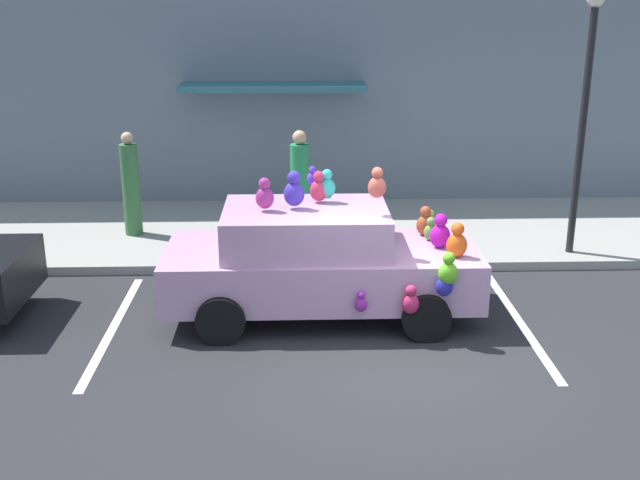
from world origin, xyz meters
TOP-DOWN VIEW (x-y plane):
  - ground_plane at (0.00, 0.00)m, footprint 60.00×60.00m
  - sidewalk at (0.00, 5.00)m, footprint 24.00×4.00m
  - storefront_building at (-0.02, 7.14)m, footprint 24.00×1.25m
  - parking_stripe_front at (1.74, 1.00)m, footprint 0.12×3.60m
  - parking_stripe_rear at (-3.81, 1.00)m, footprint 0.12×3.60m
  - plush_covered_car at (-1.01, 1.36)m, footprint 4.27×2.08m
  - teddy_bear_on_sidewalk at (-1.66, 3.75)m, footprint 0.38×0.32m
  - street_lamp_post at (3.27, 3.50)m, footprint 0.28×0.28m
  - pedestrian_walking_past at (-1.25, 5.07)m, footprint 0.35×0.35m
  - pedestrian_by_lamp at (-4.25, 4.74)m, footprint 0.31×0.31m

SIDE VIEW (x-z plane):
  - ground_plane at x=0.00m, z-range 0.00..0.00m
  - parking_stripe_front at x=1.74m, z-range 0.00..0.01m
  - parking_stripe_rear at x=-3.81m, z-range 0.00..0.01m
  - sidewalk at x=0.00m, z-range 0.00..0.15m
  - teddy_bear_on_sidewalk at x=-1.66m, z-range 0.12..0.85m
  - plush_covered_car at x=-1.01m, z-range -0.28..1.90m
  - pedestrian_walking_past at x=-1.25m, z-range 0.10..1.90m
  - pedestrian_by_lamp at x=-4.25m, z-range 0.10..1.95m
  - street_lamp_post at x=3.27m, z-range 0.60..4.81m
  - storefront_building at x=-0.02m, z-range -0.01..6.39m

